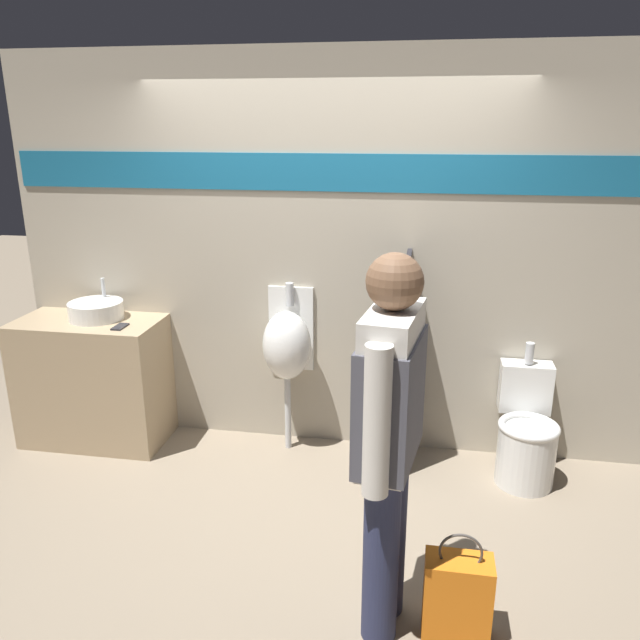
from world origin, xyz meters
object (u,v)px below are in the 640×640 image
(person_in_vest, at_px, (389,425))
(shopping_bag, at_px, (457,597))
(toilet, at_px, (526,436))
(sink_basin, at_px, (96,310))
(cell_phone, at_px, (120,327))
(urinal_near_counter, at_px, (287,345))

(person_in_vest, xyz_separation_m, shopping_bag, (0.33, -0.04, -0.81))
(toilet, relative_size, person_in_vest, 0.50)
(toilet, xyz_separation_m, shopping_bag, (-0.48, -1.43, -0.09))
(sink_basin, distance_m, cell_phone, 0.30)
(cell_phone, height_order, toilet, cell_phone)
(urinal_near_counter, bearing_deg, sink_basin, -177.50)
(cell_phone, xyz_separation_m, person_in_vest, (1.89, -1.32, 0.10))
(urinal_near_counter, bearing_deg, shopping_bag, -54.64)
(urinal_near_counter, bearing_deg, cell_phone, -168.83)
(urinal_near_counter, xyz_separation_m, toilet, (1.60, -0.15, -0.48))
(person_in_vest, bearing_deg, shopping_bag, -88.14)
(shopping_bag, bearing_deg, person_in_vest, 173.81)
(sink_basin, distance_m, person_in_vest, 2.61)
(cell_phone, xyz_separation_m, toilet, (2.71, 0.07, -0.62))
(shopping_bag, bearing_deg, urinal_near_counter, 125.36)
(cell_phone, distance_m, shopping_bag, 2.70)
(cell_phone, xyz_separation_m, shopping_bag, (2.22, -1.36, -0.71))
(urinal_near_counter, height_order, toilet, urinal_near_counter)
(sink_basin, height_order, urinal_near_counter, urinal_near_counter)
(urinal_near_counter, relative_size, shopping_bag, 2.18)
(toilet, bearing_deg, sink_basin, 178.28)
(person_in_vest, distance_m, shopping_bag, 0.88)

